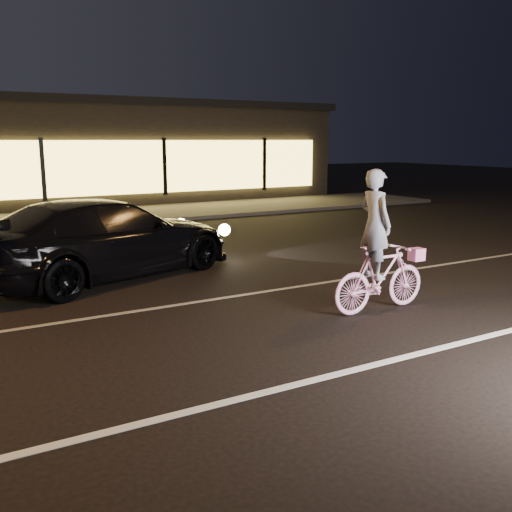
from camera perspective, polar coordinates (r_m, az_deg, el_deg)
ground at (r=7.69m, az=-0.49°, el=-8.34°), size 90.00×90.00×0.00m
lane_stripe_near at (r=6.52m, az=6.14°, el=-12.15°), size 60.00×0.12×0.01m
lane_stripe_far at (r=9.40m, az=-6.51°, el=-4.66°), size 60.00×0.10×0.01m
sidewalk at (r=19.79m, az=-19.34°, el=3.47°), size 30.00×4.00×0.12m
storefront at (r=25.52m, az=-22.22°, el=9.65°), size 25.40×8.42×4.20m
cyclist at (r=8.93m, az=12.19°, el=-0.57°), size 1.75×0.60×2.20m
sedan at (r=11.28m, az=-14.73°, el=1.71°), size 5.69×3.78×1.53m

